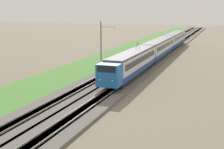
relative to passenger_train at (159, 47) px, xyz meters
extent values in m
cube|color=#605B56|center=(-6.79, 4.03, -2.22)|extent=(240.00, 4.40, 0.30)
cube|color=#605B56|center=(-6.79, 0.00, -2.22)|extent=(240.00, 4.40, 0.30)
cube|color=#4C4238|center=(-6.79, 4.03, -2.22)|extent=(240.00, 1.57, 0.30)
cube|color=gray|center=(-6.79, 4.56, -1.99)|extent=(240.00, 0.07, 0.15)
cube|color=gray|center=(-6.79, 3.50, -1.99)|extent=(240.00, 0.07, 0.15)
cube|color=#4C4238|center=(-6.79, 0.00, -2.22)|extent=(240.00, 1.57, 0.30)
cube|color=gray|center=(-6.79, 0.53, -1.99)|extent=(240.00, 0.07, 0.15)
cube|color=gray|center=(-6.79, -0.53, -1.99)|extent=(240.00, 0.07, 0.15)
cube|color=#4C8438|center=(-6.79, 10.24, -2.31)|extent=(240.00, 8.53, 0.12)
cube|color=blue|center=(-29.68, 0.00, -0.01)|extent=(2.09, 2.78, 2.72)
cube|color=black|center=(-29.99, 0.00, 0.90)|extent=(1.50, 2.32, 0.81)
sphere|color=#F2EAC6|center=(-30.67, 0.80, -0.46)|extent=(0.20, 0.20, 0.20)
sphere|color=#F2EAC6|center=(-30.67, -0.80, -0.46)|extent=(0.20, 0.20, 0.20)
cube|color=navy|center=(-19.73, 0.00, -0.99)|extent=(17.82, 2.90, 0.76)
cube|color=silver|center=(-19.73, 0.00, 0.37)|extent=(17.82, 2.90, 1.96)
cube|color=black|center=(-19.73, 0.00, 0.53)|extent=(16.40, 2.92, 0.82)
cube|color=#515156|center=(-19.73, 0.00, 1.47)|extent=(17.82, 2.67, 0.25)
cube|color=black|center=(-19.73, 0.00, -1.64)|extent=(16.93, 2.47, 0.55)
cylinder|color=black|center=(-26.84, 0.53, -1.49)|extent=(0.86, 0.12, 0.86)
cylinder|color=black|center=(-26.84, -0.53, -1.49)|extent=(0.86, 0.12, 0.86)
cube|color=navy|center=(-0.26, 0.00, -0.99)|extent=(19.91, 2.90, 0.76)
cube|color=silver|center=(-0.26, 0.00, 0.37)|extent=(19.91, 2.90, 1.96)
cube|color=black|center=(-0.26, 0.00, 0.53)|extent=(18.32, 2.92, 0.82)
cube|color=#515156|center=(-0.26, 0.00, 1.47)|extent=(19.91, 2.67, 0.25)
cube|color=black|center=(-0.26, 0.00, -1.64)|extent=(18.91, 2.47, 0.55)
cube|color=navy|center=(20.25, 0.00, -0.99)|extent=(19.91, 2.90, 0.76)
cube|color=silver|center=(20.25, 0.00, 0.37)|extent=(19.91, 2.90, 1.96)
cube|color=black|center=(20.25, 0.00, 0.53)|extent=(18.32, 2.92, 0.82)
cube|color=#515156|center=(20.25, 0.00, 1.47)|extent=(19.91, 2.67, 0.25)
cube|color=black|center=(20.25, 0.00, -1.64)|extent=(18.91, 2.47, 0.55)
cylinder|color=black|center=(-17.05, 0.17, 2.15)|extent=(0.06, 0.33, 1.08)
cylinder|color=black|center=(-17.05, -0.17, 2.15)|extent=(0.06, 0.33, 1.08)
cube|color=black|center=(-26.84, 0.00, -2.36)|extent=(0.10, 0.10, 0.00)
cylinder|color=slate|center=(-16.14, 6.58, 1.75)|extent=(0.22, 0.22, 8.23)
cylinder|color=slate|center=(-16.14, 5.38, 4.96)|extent=(0.08, 2.40, 0.08)
cylinder|color=#B2ADA8|center=(-16.14, 4.18, 4.76)|extent=(0.10, 0.10, 0.30)
camera|label=1|loc=(-64.15, -12.99, 7.78)|focal=50.00mm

